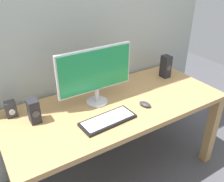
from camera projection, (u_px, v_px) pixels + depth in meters
ground_plane at (115, 171)px, 2.24m from camera, size 6.00×6.00×0.00m
desk at (116, 114)px, 1.94m from camera, size 1.72×0.76×0.73m
monitor at (96, 73)px, 1.79m from camera, size 0.60×0.16×0.44m
keyboard_primary at (108, 120)px, 1.68m from camera, size 0.40×0.18×0.02m
mouse at (145, 104)px, 1.85m from camera, size 0.08×0.11×0.03m
speaker_right at (166, 67)px, 2.26m from camera, size 0.07×0.09×0.21m
speaker_left at (34, 111)px, 1.65m from camera, size 0.07×0.09×0.17m
audio_controller at (11, 109)px, 1.71m from camera, size 0.07×0.07×0.12m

